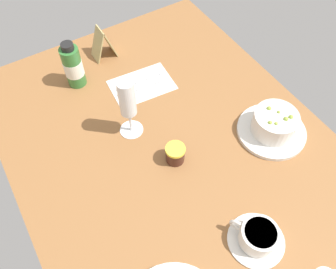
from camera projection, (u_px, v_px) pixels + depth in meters
ground_plane at (170, 146)px, 98.46cm from camera, size 110.00×84.00×3.00cm
porridge_bowl at (274, 125)px, 96.46cm from camera, size 19.43×19.43×8.35cm
cutlery_setting at (141, 85)px, 109.80cm from camera, size 14.65×20.29×0.90cm
coffee_cup at (258, 237)px, 79.11cm from camera, size 13.38×13.38×5.70cm
wine_glass at (127, 101)px, 89.69cm from camera, size 6.67×6.67×19.48cm
jam_jar at (175, 154)px, 91.99cm from camera, size 5.31×5.31×5.33cm
sauce_bottle_green at (73, 66)px, 105.01cm from camera, size 5.77×5.77×15.49cm
menu_card at (103, 43)px, 113.76cm from camera, size 5.91×7.57×10.80cm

